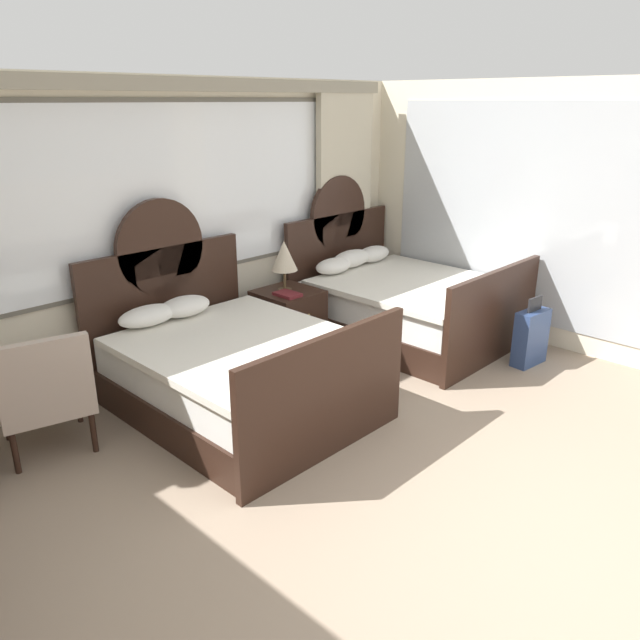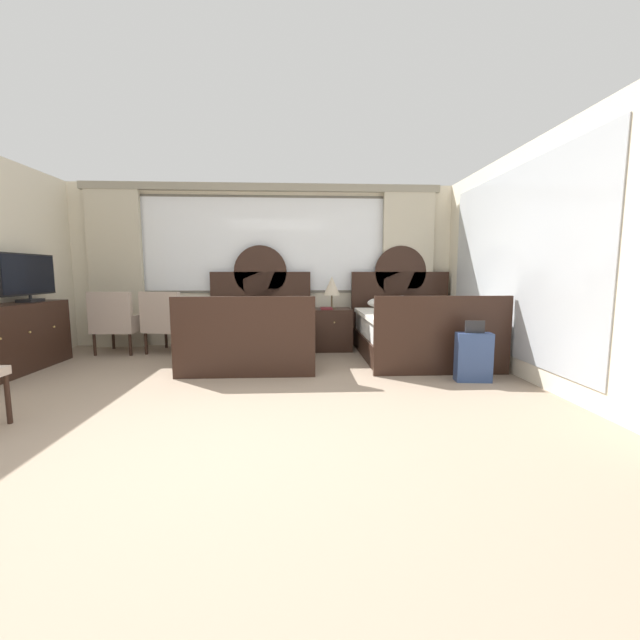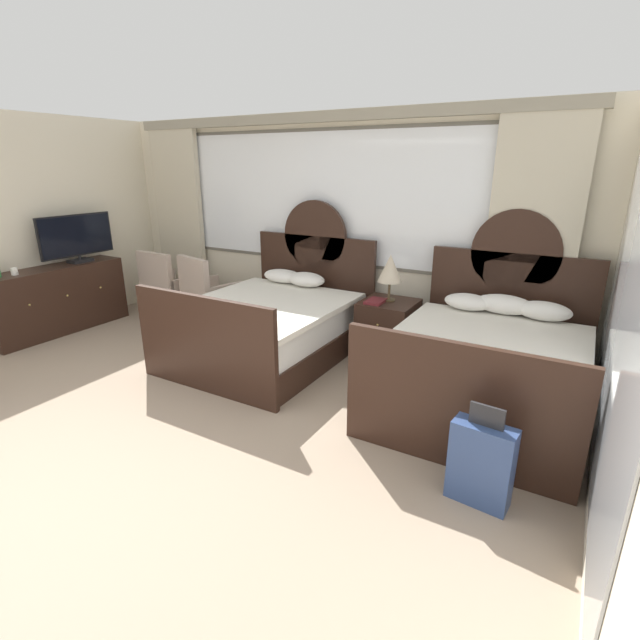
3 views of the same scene
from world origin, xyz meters
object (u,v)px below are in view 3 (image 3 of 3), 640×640
object	(u,v)px
book_on_nightstand	(376,301)
armchair_by_window_centre	(167,283)
bed_near_mirror	(486,366)
bed_near_window	(271,324)
cup_on_dresser	(14,271)
nightstand_between_beds	(388,329)
tv_flatscreen	(77,238)
suitcase_on_floor	(481,464)
table_lamp_on_nightstand	(390,269)
armchair_by_window_left	(207,289)
dresser_minibar	(57,299)

from	to	relation	value
book_on_nightstand	armchair_by_window_centre	size ratio (longest dim) A/B	0.27
bed_near_mirror	armchair_by_window_centre	distance (m)	4.52
bed_near_window	cup_on_dresser	size ratio (longest dim) A/B	19.46
nightstand_between_beds	tv_flatscreen	world-z (taller)	tv_flatscreen
cup_on_dresser	suitcase_on_floor	bearing A→B (deg)	-1.80
tv_flatscreen	nightstand_between_beds	bearing A→B (deg)	12.97
table_lamp_on_nightstand	book_on_nightstand	size ratio (longest dim) A/B	1.99
nightstand_between_beds	armchair_by_window_left	world-z (taller)	armchair_by_window_left
nightstand_between_beds	tv_flatscreen	xyz separation A→B (m)	(-4.04, -0.93, 0.85)
armchair_by_window_left	cup_on_dresser	bearing A→B (deg)	-131.52
cup_on_dresser	suitcase_on_floor	size ratio (longest dim) A/B	0.16
book_on_nightstand	suitcase_on_floor	xyz separation A→B (m)	(1.55, -1.85, -0.39)
tv_flatscreen	cup_on_dresser	xyz separation A→B (m)	(0.02, -0.86, -0.28)
book_on_nightstand	suitcase_on_floor	bearing A→B (deg)	-49.97
nightstand_between_beds	tv_flatscreen	size ratio (longest dim) A/B	0.65
nightstand_between_beds	tv_flatscreen	distance (m)	4.23
bed_near_window	book_on_nightstand	world-z (taller)	bed_near_window
bed_near_mirror	suitcase_on_floor	size ratio (longest dim) A/B	3.04
book_on_nightstand	tv_flatscreen	xyz separation A→B (m)	(-3.93, -0.82, 0.50)
nightstand_between_beds	cup_on_dresser	bearing A→B (deg)	-155.98
table_lamp_on_nightstand	armchair_by_window_left	world-z (taller)	table_lamp_on_nightstand
bed_near_mirror	suitcase_on_floor	world-z (taller)	bed_near_mirror
bed_near_window	book_on_nightstand	bearing A→B (deg)	24.02
bed_near_window	suitcase_on_floor	world-z (taller)	bed_near_window
armchair_by_window_left	armchair_by_window_centre	bearing A→B (deg)	-179.81
armchair_by_window_left	nightstand_between_beds	bearing A→B (deg)	3.27
dresser_minibar	tv_flatscreen	bearing A→B (deg)	86.29
table_lamp_on_nightstand	tv_flatscreen	bearing A→B (deg)	-166.64
bed_near_window	table_lamp_on_nightstand	bearing A→B (deg)	27.92
nightstand_between_beds	armchair_by_window_left	distance (m)	2.57
armchair_by_window_left	bed_near_window	bearing A→B (deg)	-18.01
book_on_nightstand	dresser_minibar	bearing A→B (deg)	-163.06
nightstand_between_beds	armchair_by_window_centre	bearing A→B (deg)	-177.43
book_on_nightstand	tv_flatscreen	distance (m)	4.05
tv_flatscreen	armchair_by_window_left	size ratio (longest dim) A/B	1.07
bed_near_mirror	book_on_nightstand	size ratio (longest dim) A/B	8.16
book_on_nightstand	armchair_by_window_centre	xyz separation A→B (m)	(-3.21, -0.03, -0.18)
bed_near_window	dresser_minibar	size ratio (longest dim) A/B	1.22
bed_near_mirror	cup_on_dresser	xyz separation A→B (m)	(-5.20, -1.20, 0.52)
book_on_nightstand	dresser_minibar	world-z (taller)	dresser_minibar
dresser_minibar	armchair_by_window_left	xyz separation A→B (m)	(1.50, 1.17, 0.07)
bed_near_mirror	dresser_minibar	xyz separation A→B (m)	(-5.25, -0.73, 0.05)
armchair_by_window_centre	dresser_minibar	bearing A→B (deg)	-122.63
cup_on_dresser	armchair_by_window_left	world-z (taller)	armchair_by_window_left
bed_near_window	book_on_nightstand	distance (m)	1.21
bed_near_mirror	nightstand_between_beds	bearing A→B (deg)	153.60
suitcase_on_floor	tv_flatscreen	bearing A→B (deg)	169.34
bed_near_window	armchair_by_window_left	xyz separation A→B (m)	(-1.38, 0.45, 0.12)
tv_flatscreen	armchair_by_window_left	xyz separation A→B (m)	(1.48, 0.78, -0.69)
nightstand_between_beds	cup_on_dresser	xyz separation A→B (m)	(-4.02, -1.79, 0.57)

